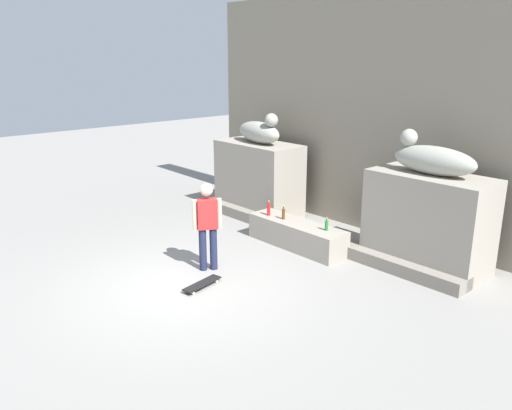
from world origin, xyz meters
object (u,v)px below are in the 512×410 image
Objects in this scene: skater at (207,223)px; bottle_brown at (283,214)px; bottle_red at (269,209)px; bottle_green at (326,225)px; skateboard at (202,284)px; statue_reclining_left at (260,132)px; statue_reclining_right at (432,159)px.

skater reaches higher than bottle_brown.
bottle_brown is (0.40, 0.05, -0.01)m from bottle_red.
bottle_brown is (-1.09, -0.12, 0.02)m from bottle_green.
skateboard is 2.73m from bottle_brown.
statue_reclining_left is 1.05× the size of statue_reclining_right.
statue_reclining_left is 5.65× the size of bottle_brown.
statue_reclining_right is 1.94× the size of skateboard.
statue_reclining_right is (4.64, 0.01, 0.00)m from statue_reclining_left.
bottle_brown is (-2.66, -1.13, -1.42)m from statue_reclining_right.
statue_reclining_right is 2.36m from bottle_green.
skater is at bearing -77.15° from bottle_red.
skater is at bearing -47.53° from statue_reclining_left.
statue_reclining_left is at bearing 23.95° from skateboard.
skater is (2.02, -3.16, -1.16)m from statue_reclining_left.
statue_reclining_right is 3.57m from bottle_red.
bottle_red is (-0.46, 2.00, -0.25)m from skater.
bottle_brown is at bearing 6.61° from bottle_red.
statue_reclining_left reaches higher than skater.
statue_reclining_left is 2.03× the size of skateboard.
bottle_green is (1.04, 2.16, -0.28)m from skater.
statue_reclining_left is 2.68m from bottle_brown.
statue_reclining_left is 3.53m from bottle_green.
skater reaches higher than bottle_green.
skater is at bearing -115.56° from bottle_green.
statue_reclining_right is at bearing 9.92° from statue_reclining_left.
statue_reclining_right is 4.91× the size of bottle_red.
statue_reclining_right reaches higher than bottle_green.
bottle_green is 1.09m from bottle_brown.
bottle_brown is at bearing -173.64° from bottle_green.
skateboard is at bearing -100.23° from bottle_green.
statue_reclining_left is 3.93m from skater.
statue_reclining_right is 5.41× the size of bottle_brown.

